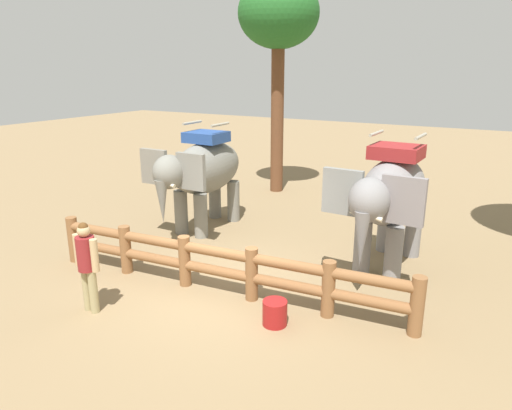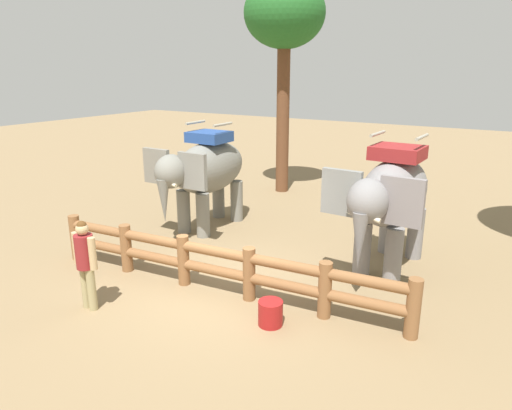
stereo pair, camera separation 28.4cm
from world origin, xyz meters
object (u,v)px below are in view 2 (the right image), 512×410
(log_fence, at_px, (215,263))
(elephant_center, at_px, (391,197))
(tourist_woman_in_black, at_px, (85,259))
(feed_bucket, at_px, (270,313))
(elephant_near_left, at_px, (205,171))
(tree_far_left, at_px, (284,19))

(log_fence, distance_m, elephant_center, 3.93)
(tourist_woman_in_black, distance_m, feed_bucket, 3.45)
(log_fence, bearing_deg, tourist_woman_in_black, -131.86)
(log_fence, distance_m, feed_bucket, 1.68)
(elephant_near_left, xyz_separation_m, feed_bucket, (3.99, -3.45, -1.41))
(log_fence, distance_m, elephant_near_left, 3.95)
(log_fence, distance_m, tourist_woman_in_black, 2.39)
(elephant_near_left, height_order, feed_bucket, elephant_near_left)
(tree_far_left, distance_m, feed_bucket, 10.70)
(log_fence, bearing_deg, elephant_center, 47.25)
(elephant_center, height_order, feed_bucket, elephant_center)
(log_fence, relative_size, tourist_woman_in_black, 4.51)
(tourist_woman_in_black, height_order, tree_far_left, tree_far_left)
(log_fence, xyz_separation_m, elephant_near_left, (-2.44, 2.93, 1.02))
(elephant_near_left, relative_size, elephant_center, 0.97)
(tourist_woman_in_black, height_order, feed_bucket, tourist_woman_in_black)
(elephant_center, relative_size, tree_far_left, 0.48)
(tourist_woman_in_black, bearing_deg, elephant_near_left, 100.50)
(tourist_woman_in_black, bearing_deg, log_fence, 48.14)
(log_fence, height_order, tourist_woman_in_black, tourist_woman_in_black)
(elephant_center, bearing_deg, tourist_woman_in_black, -132.41)
(log_fence, xyz_separation_m, feed_bucket, (1.55, -0.52, -0.38))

